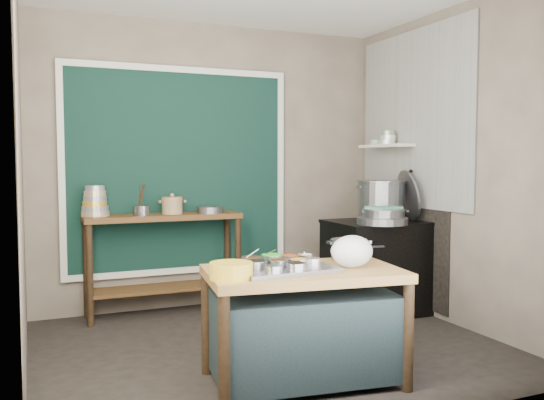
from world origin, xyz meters
name	(u,v)px	position (x,y,z in m)	size (l,w,h in m)	color
floor	(270,348)	(0.00, 0.00, -0.01)	(3.50, 3.00, 0.02)	black
back_wall	(212,166)	(0.00, 1.51, 1.40)	(3.50, 0.02, 2.80)	#766A5B
left_wall	(19,169)	(-1.76, 0.00, 1.40)	(0.02, 3.00, 2.80)	#766A5B
right_wall	(453,166)	(1.76, 0.00, 1.40)	(0.02, 3.00, 2.80)	#766A5B
curtain_panel	(179,171)	(-0.35, 1.47, 1.35)	(2.10, 0.02, 1.90)	black
curtain_frame	(179,171)	(-0.35, 1.46, 1.35)	(2.22, 0.03, 2.02)	beige
tile_panel	(413,119)	(1.74, 0.55, 1.85)	(0.02, 1.70, 1.70)	#B2B2AA
soot_patch	(406,236)	(1.74, 0.65, 0.70)	(0.01, 1.30, 1.30)	black
wall_shelf	(386,146)	(1.63, 0.85, 1.60)	(0.22, 0.70, 0.03)	beige
prep_table	(303,326)	(-0.08, -0.75, 0.38)	(1.25, 0.72, 0.75)	brown
back_counter	(164,264)	(-0.55, 1.28, 0.47)	(1.45, 0.40, 0.95)	#513317
stove_block	(378,268)	(1.35, 0.55, 0.42)	(0.90, 0.68, 0.85)	black
stove_top	(378,222)	(1.35, 0.55, 0.86)	(0.92, 0.69, 0.03)	black
condiment_tray	(283,269)	(-0.23, -0.75, 0.76)	(0.63, 0.45, 0.03)	gray
condiment_bowls	(279,262)	(-0.25, -0.74, 0.80)	(0.53, 0.42, 0.06)	gray
yellow_basin	(231,271)	(-0.61, -0.87, 0.80)	(0.26, 0.26, 0.10)	gold
saucepan	(349,249)	(0.37, -0.56, 0.82)	(0.27, 0.27, 0.15)	gray
plastic_bag_a	(352,251)	(0.24, -0.82, 0.86)	(0.28, 0.24, 0.21)	white
plastic_bag_b	(345,251)	(0.29, -0.65, 0.83)	(0.21, 0.18, 0.16)	white
bowl_stack	(95,203)	(-1.16, 1.32, 1.07)	(0.25, 0.25, 0.28)	tan
utensil_cup	(141,211)	(-0.76, 1.22, 0.99)	(0.15, 0.15, 0.09)	gray
ceramic_crock	(172,206)	(-0.46, 1.28, 1.02)	(0.21, 0.21, 0.14)	#967A52
wide_bowl	(210,210)	(-0.11, 1.22, 0.98)	(0.25, 0.25, 0.06)	gray
stock_pot	(381,200)	(1.43, 0.62, 1.07)	(0.49, 0.49, 0.38)	gray
pot_lid	(409,195)	(1.66, 0.50, 1.12)	(0.49, 0.49, 0.02)	gray
steamer	(384,216)	(1.28, 0.35, 0.95)	(0.40, 0.40, 0.13)	gray
green_cloth	(384,208)	(1.28, 0.35, 1.02)	(0.28, 0.22, 0.02)	#4A8461
shallow_pan	(382,221)	(1.22, 0.30, 0.91)	(0.46, 0.46, 0.06)	gray
shelf_bowl_stack	(388,138)	(1.63, 0.82, 1.68)	(0.17, 0.17, 0.13)	silver
shelf_bowl_green	(376,142)	(1.63, 1.03, 1.64)	(0.14, 0.14, 0.05)	gray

